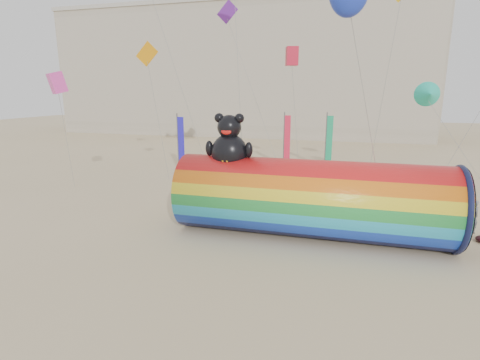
# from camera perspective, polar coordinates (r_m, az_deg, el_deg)

# --- Properties ---
(ground) EXTENTS (160.00, 160.00, 0.00)m
(ground) POSITION_cam_1_polar(r_m,az_deg,el_deg) (19.64, -2.61, -7.72)
(ground) COLOR #CCB58C
(ground) RESTS_ON ground
(hotel_building) EXTENTS (60.40, 15.40, 20.60)m
(hotel_building) POSITION_cam_1_polar(r_m,az_deg,el_deg) (65.88, -0.04, 16.17)
(hotel_building) COLOR #B7AD99
(hotel_building) RESTS_ON ground
(windsock_assembly) EXTENTS (13.23, 4.03, 6.10)m
(windsock_assembly) POSITION_cam_1_polar(r_m,az_deg,el_deg) (18.71, 10.68, -2.49)
(windsock_assembly) COLOR red
(windsock_assembly) RESTS_ON ground
(kite_handler) EXTENTS (0.75, 0.62, 1.77)m
(kite_handler) POSITION_cam_1_polar(r_m,az_deg,el_deg) (22.34, 31.90, -4.78)
(kite_handler) COLOR slate
(kite_handler) RESTS_ON ground
(festival_banners) EXTENTS (13.19, 5.28, 5.20)m
(festival_banners) POSITION_cam_1_polar(r_m,az_deg,el_deg) (34.53, 4.04, 5.96)
(festival_banners) COLOR #59595E
(festival_banners) RESTS_ON ground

